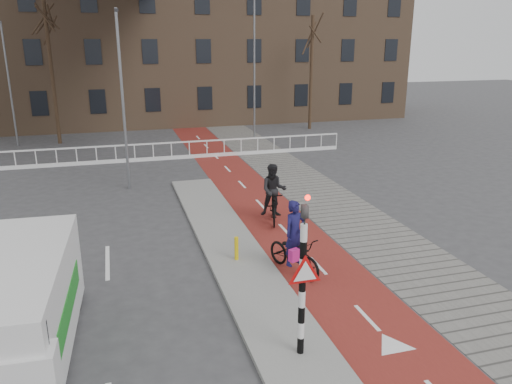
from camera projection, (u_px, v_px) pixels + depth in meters
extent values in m
plane|color=#38383A|center=(294.00, 306.00, 12.52)|extent=(120.00, 120.00, 0.00)
cube|color=maroon|center=(248.00, 191.00, 22.10)|extent=(2.50, 60.00, 0.01)
cube|color=slate|center=(307.00, 186.00, 22.84)|extent=(3.00, 60.00, 0.01)
cube|color=gray|center=(230.00, 247.00, 15.99)|extent=(1.80, 16.00, 0.12)
cylinder|color=black|center=(302.00, 291.00, 10.06)|extent=(0.14, 0.14, 2.88)
imported|color=black|center=(305.00, 204.00, 9.52)|extent=(0.13, 0.16, 0.80)
cylinder|color=#FF0C05|center=(308.00, 198.00, 9.34)|extent=(0.11, 0.02, 0.11)
cylinder|color=yellow|center=(236.00, 248.00, 14.81)|extent=(0.12, 0.12, 0.71)
imported|color=black|center=(294.00, 254.00, 14.21)|extent=(1.42, 2.21, 1.10)
imported|color=#151344|center=(295.00, 233.00, 14.02)|extent=(0.81, 0.67, 1.91)
cube|color=#C11B76|center=(294.00, 255.00, 13.62)|extent=(0.33, 0.27, 0.34)
imported|color=black|center=(273.00, 206.00, 18.15)|extent=(1.11, 2.12, 1.23)
imported|color=black|center=(274.00, 190.00, 17.98)|extent=(1.10, 0.96, 1.93)
cube|color=silver|center=(15.00, 306.00, 10.21)|extent=(2.31, 5.24, 2.06)
cube|color=#1C8122|center=(70.00, 304.00, 10.52)|extent=(0.18, 3.29, 0.55)
cylinder|color=black|center=(74.00, 296.00, 12.27)|extent=(0.29, 0.73, 0.72)
cube|color=silver|center=(96.00, 147.00, 26.54)|extent=(28.00, 0.08, 0.08)
cube|color=silver|center=(97.00, 162.00, 26.78)|extent=(28.00, 0.10, 0.20)
cube|color=#7F6047|center=(120.00, 45.00, 39.37)|extent=(46.00, 10.00, 12.00)
cylinder|color=#2E2114|center=(52.00, 74.00, 30.93)|extent=(0.23, 0.23, 8.75)
cylinder|color=#2E2114|center=(311.00, 74.00, 36.32)|extent=(0.24, 0.24, 8.06)
cylinder|color=slate|center=(123.00, 103.00, 21.27)|extent=(0.12, 0.12, 7.66)
cylinder|color=slate|center=(10.00, 85.00, 30.43)|extent=(0.12, 0.12, 7.47)
cylinder|color=slate|center=(254.00, 71.00, 32.03)|extent=(0.12, 0.12, 8.92)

